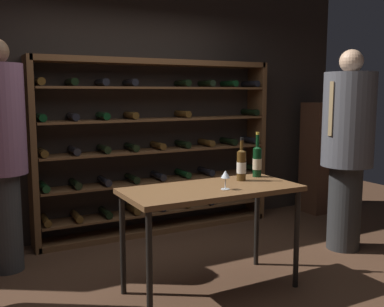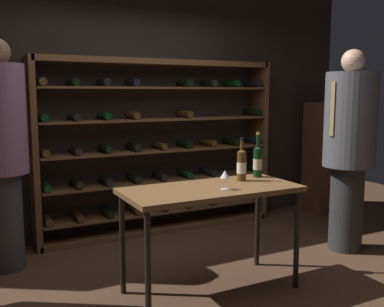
{
  "view_description": "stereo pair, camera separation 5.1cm",
  "coord_description": "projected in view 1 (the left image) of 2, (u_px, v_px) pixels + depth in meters",
  "views": [
    {
      "loc": [
        -1.65,
        -2.99,
        1.58
      ],
      "look_at": [
        0.04,
        0.18,
        1.08
      ],
      "focal_mm": 41.57,
      "sensor_mm": 36.0,
      "label": 1
    },
    {
      "loc": [
        -1.6,
        -3.02,
        1.58
      ],
      "look_at": [
        0.04,
        0.18,
        1.08
      ],
      "focal_mm": 41.57,
      "sensor_mm": 36.0,
      "label": 2
    }
  ],
  "objects": [
    {
      "name": "wine_bottle_black_capsule",
      "position": [
        241.0,
        165.0,
        3.71
      ],
      "size": [
        0.08,
        0.08,
        0.36
      ],
      "color": "#4C3314",
      "rests_on": "tasting_table"
    },
    {
      "name": "person_bystander_red_print",
      "position": [
        1.0,
        145.0,
        3.83
      ],
      "size": [
        0.42,
        0.42,
        2.03
      ],
      "rotation": [
        0.0,
        0.0,
        -3.03
      ],
      "color": "#313131",
      "rests_on": "ground"
    },
    {
      "name": "wine_glass_stemmed_left",
      "position": [
        225.0,
        175.0,
        3.37
      ],
      "size": [
        0.07,
        0.07,
        0.15
      ],
      "color": "silver",
      "rests_on": "tasting_table"
    },
    {
      "name": "ground_plane",
      "position": [
        198.0,
        289.0,
        3.6
      ],
      "size": [
        9.54,
        9.54,
        0.0
      ],
      "primitive_type": "plane",
      "color": "#472D1E"
    },
    {
      "name": "wine_bottle_green_slim",
      "position": [
        257.0,
        161.0,
        3.88
      ],
      "size": [
        0.08,
        0.08,
        0.39
      ],
      "color": "black",
      "rests_on": "tasting_table"
    },
    {
      "name": "display_cabinet",
      "position": [
        321.0,
        158.0,
        5.87
      ],
      "size": [
        0.44,
        0.36,
        1.45
      ],
      "primitive_type": "cube",
      "color": "#4C2D1E",
      "rests_on": "ground"
    },
    {
      "name": "person_bystander_dark_jacket",
      "position": [
        348.0,
        142.0,
        4.39
      ],
      "size": [
        0.51,
        0.5,
        1.99
      ],
      "rotation": [
        0.0,
        0.0,
        1.52
      ],
      "color": "#2A2A2A",
      "rests_on": "ground"
    },
    {
      "name": "wine_rack",
      "position": [
        157.0,
        148.0,
        4.99
      ],
      "size": [
        2.76,
        0.32,
        1.94
      ],
      "color": "brown",
      "rests_on": "ground"
    },
    {
      "name": "tasting_table",
      "position": [
        211.0,
        198.0,
        3.48
      ],
      "size": [
        1.38,
        0.64,
        0.85
      ],
      "color": "brown",
      "rests_on": "ground"
    },
    {
      "name": "back_wall",
      "position": [
        122.0,
        106.0,
        4.95
      ],
      "size": [
        5.99,
        0.1,
        2.85
      ],
      "primitive_type": "cube",
      "color": "black",
      "rests_on": "ground"
    }
  ]
}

